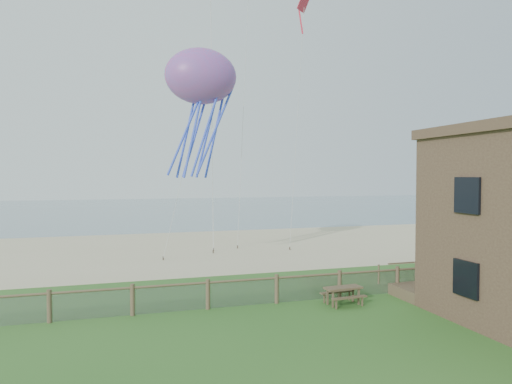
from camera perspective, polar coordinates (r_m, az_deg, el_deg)
ground at (r=15.01m, az=10.69°, el=-19.47°), size 160.00×160.00×0.00m
sand_beach at (r=35.41m, az=-6.12°, el=-6.91°), size 72.00×20.00×0.02m
ocean at (r=78.83m, az=-12.08°, el=-2.03°), size 160.00×68.00×0.02m
chainlink_fence at (r=20.10m, az=2.59°, el=-12.21°), size 36.20×0.20×1.25m
picnic_table at (r=20.29m, az=10.83°, el=-12.72°), size 1.69×1.33×0.68m
octopus_kite at (r=27.65m, az=-6.88°, el=9.98°), size 4.40×3.52×8.03m
kite_red at (r=31.63m, az=6.03°, el=21.73°), size 2.01×2.04×2.39m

